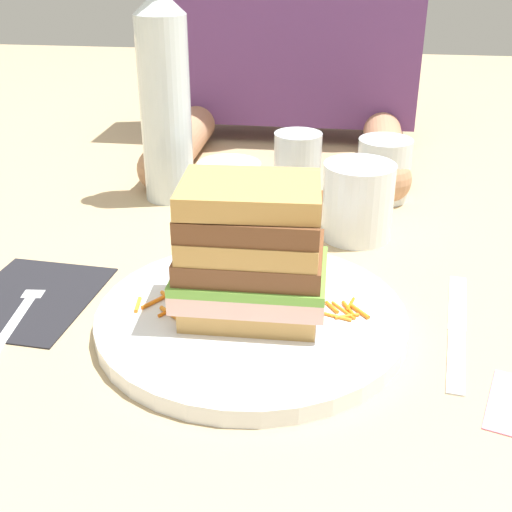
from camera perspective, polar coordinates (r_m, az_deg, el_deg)
name	(u,v)px	position (r m, az deg, el deg)	size (l,w,h in m)	color
ground_plane	(271,332)	(0.60, 1.33, -6.52)	(3.00, 3.00, 0.00)	tan
main_plate	(251,318)	(0.60, -0.40, -5.35)	(0.28, 0.28, 0.02)	white
sandwich	(251,251)	(0.57, -0.43, 0.40)	(0.13, 0.10, 0.12)	tan
carrot_shred_0	(172,298)	(0.62, -7.23, -3.62)	(0.00, 0.00, 0.03)	orange
carrot_shred_1	(170,314)	(0.60, -7.38, -4.93)	(0.00, 0.00, 0.03)	orange
carrot_shred_2	(168,311)	(0.60, -7.57, -4.74)	(0.00, 0.00, 0.02)	orange
carrot_shred_3	(178,302)	(0.61, -6.75, -3.96)	(0.00, 0.00, 0.02)	orange
carrot_shred_4	(154,302)	(0.62, -8.71, -3.89)	(0.00, 0.00, 0.03)	orange
carrot_shred_5	(138,305)	(0.61, -10.12, -4.16)	(0.00, 0.00, 0.02)	orange
carrot_shred_6	(360,311)	(0.60, 8.92, -4.73)	(0.00, 0.00, 0.02)	orange
carrot_shred_7	(335,316)	(0.59, 6.82, -5.15)	(0.00, 0.00, 0.03)	orange
carrot_shred_8	(343,310)	(0.60, 7.51, -4.65)	(0.00, 0.00, 0.03)	orange
carrot_shred_9	(349,309)	(0.60, 7.97, -4.55)	(0.00, 0.00, 0.03)	orange
carrot_shred_10	(347,316)	(0.59, 7.82, -5.13)	(0.00, 0.00, 0.02)	orange
carrot_shred_11	(332,307)	(0.60, 6.54, -4.39)	(0.00, 0.00, 0.02)	orange
carrot_shred_12	(350,304)	(0.61, 8.09, -4.14)	(0.00, 0.00, 0.02)	orange
napkin_dark	(30,298)	(0.68, -18.82, -3.43)	(0.12, 0.15, 0.00)	black
fork	(22,307)	(0.67, -19.48, -4.15)	(0.03, 0.17, 0.00)	silver
knife	(457,330)	(0.62, 16.86, -6.14)	(0.04, 0.20, 0.00)	silver
juice_glass	(357,205)	(0.77, 8.70, 4.33)	(0.08, 0.08, 0.09)	white
water_bottle	(165,94)	(0.86, -7.86, 13.60)	(0.06, 0.06, 0.31)	silver
empty_tumbler_0	(297,165)	(0.89, 3.58, 7.79)	(0.06, 0.06, 0.09)	silver
empty_tumbler_1	(384,169)	(0.89, 10.90, 7.33)	(0.07, 0.07, 0.08)	silver
empty_tumbler_2	(229,191)	(0.82, -2.29, 5.59)	(0.08, 0.08, 0.07)	silver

